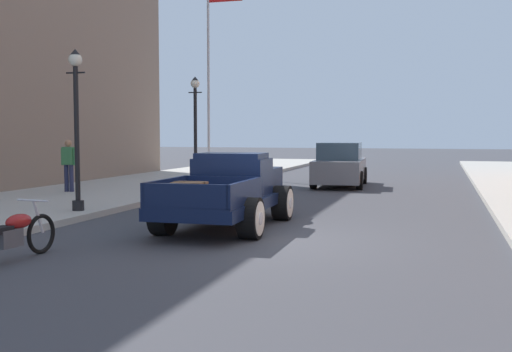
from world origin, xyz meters
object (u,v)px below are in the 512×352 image
car_background_grey (340,166)px  flagpole (213,51)px  motorcycle_parked (10,234)px  street_lamp_far (195,122)px  hotrod_truck_navy (231,191)px  pedestrian_sidewalk_left (69,162)px  street_lamp_near (76,117)px

car_background_grey → flagpole: flagpole is taller
motorcycle_parked → car_background_grey: size_ratio=0.48×
motorcycle_parked → street_lamp_far: street_lamp_far is taller
hotrod_truck_navy → car_background_grey: size_ratio=1.13×
motorcycle_parked → street_lamp_far: size_ratio=0.55×
hotrod_truck_navy → street_lamp_far: size_ratio=1.29×
street_lamp_far → flagpole: flagpole is taller
car_background_grey → pedestrian_sidewalk_left: (-7.65, -6.19, 0.32)m
pedestrian_sidewalk_left → car_background_grey: bearing=39.0°
car_background_grey → hotrod_truck_navy: bearing=-93.9°
hotrod_truck_navy → car_background_grey: bearing=86.1°
street_lamp_far → flagpole: size_ratio=0.42×
motorcycle_parked → hotrod_truck_navy: bearing=66.3°
pedestrian_sidewalk_left → flagpole: (1.10, 10.13, 4.68)m
motorcycle_parked → flagpole: bearing=101.2°
hotrod_truck_navy → street_lamp_far: (-4.00, 7.82, 1.63)m
motorcycle_parked → flagpole: (-3.79, 19.17, 5.33)m
pedestrian_sidewalk_left → street_lamp_far: bearing=49.6°
car_background_grey → pedestrian_sidewalk_left: 9.85m
motorcycle_parked → street_lamp_far: bearing=98.9°
flagpole → pedestrian_sidewalk_left: bearing=-96.2°
pedestrian_sidewalk_left → flagpole: bearing=83.8°
car_background_grey → pedestrian_sidewalk_left: pedestrian_sidewalk_left is taller
pedestrian_sidewalk_left → street_lamp_near: (2.95, -4.11, 1.30)m
street_lamp_near → flagpole: size_ratio=0.42×
motorcycle_parked → street_lamp_near: (-1.94, 4.93, 1.94)m
car_background_grey → street_lamp_far: bearing=-149.8°
hotrod_truck_navy → flagpole: size_ratio=0.54×
street_lamp_near → motorcycle_parked: bearing=-68.6°
car_background_grey → street_lamp_far: size_ratio=1.14×
pedestrian_sidewalk_left → flagpole: size_ratio=0.18×
street_lamp_far → motorcycle_parked: bearing=-81.1°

